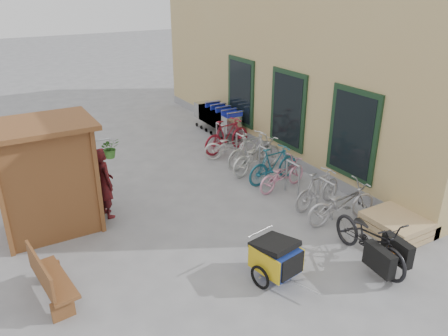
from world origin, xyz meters
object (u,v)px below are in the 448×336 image
pallet_stack (395,226)px  bike_4 (257,156)px  bike_0 (342,203)px  shopping_carts (217,116)px  kiosk (39,164)px  bike_1 (318,189)px  person_kiosk (105,183)px  bike_2 (282,174)px  bike_7 (227,136)px  bench (49,278)px  bike_6 (230,145)px  bike_5 (251,150)px  bike_3 (273,165)px  cargo_bike (371,239)px  child_trailer (276,257)px

pallet_stack → bike_4: bike_4 is taller
bike_4 → bike_0: bearing=168.7°
shopping_carts → bike_0: (-0.62, -6.69, -0.17)m
kiosk → bike_1: bearing=-20.1°
person_kiosk → bike_2: person_kiosk is taller
person_kiosk → bike_7: size_ratio=0.93×
bike_0 → kiosk: bearing=69.3°
bench → bike_6: size_ratio=0.89×
shopping_carts → bike_4: (-0.67, -3.45, -0.15)m
bike_4 → bike_5: 0.38m
bike_0 → bike_1: bike_0 is taller
pallet_stack → bike_4: bearing=99.0°
bike_0 → bike_3: bearing=7.5°
pallet_stack → person_kiosk: person_kiosk is taller
bike_4 → bike_7: size_ratio=1.05×
person_kiosk → bike_7: person_kiosk is taller
bike_1 → bike_6: bearing=-5.1°
person_kiosk → bike_4: bearing=-90.5°
cargo_bike → bike_5: bike_5 is taller
shopping_carts → child_trailer: bearing=-112.0°
kiosk → bike_5: kiosk is taller
person_kiosk → bike_1: 4.91m
child_trailer → bike_3: bearing=44.1°
bike_0 → bike_7: (0.03, 5.01, 0.07)m
person_kiosk → bike_4: 4.37m
bike_2 → bike_4: 1.25m
bike_6 → bench: bearing=142.5°
bike_7 → bike_2: bearing=167.4°
bike_5 → bike_3: bearing=168.6°
bike_7 → bike_4: bearing=167.5°
person_kiosk → bike_5: 4.46m
bike_1 → bike_4: bearing=-6.5°
bike_0 → bike_6: bike_0 is taller
child_trailer → bike_0: bearing=10.0°
pallet_stack → bike_2: 3.08m
pallet_stack → child_trailer: size_ratio=0.83×
person_kiosk → bike_1: (4.43, -2.09, -0.36)m
bike_7 → bike_6: bearing=149.3°
child_trailer → bike_5: bike_5 is taller
bench → bike_2: size_ratio=0.91×
child_trailer → person_kiosk: 4.28m
shopping_carts → bike_1: 5.92m
bench → person_kiosk: person_kiosk is taller
bench → pallet_stack: bearing=-19.4°
bike_0 → bike_5: 3.62m
kiosk → child_trailer: size_ratio=1.73×
kiosk → bench: size_ratio=1.76×
pallet_stack → bike_7: size_ratio=0.68×
child_trailer → bike_1: bearing=24.2°
bike_4 → bike_2: bearing=165.1°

